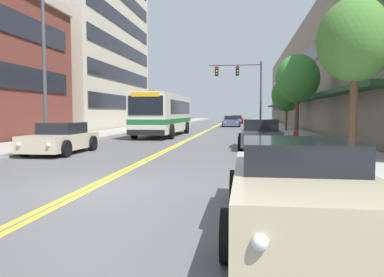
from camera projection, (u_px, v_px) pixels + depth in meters
ground_plane at (214, 127)px, 45.40m from camera, size 240.00×240.00×0.00m
sidewalk_left at (156, 126)px, 46.40m from camera, size 3.54×106.00×0.18m
sidewalk_right at (275, 126)px, 44.39m from camera, size 3.54×106.00×0.18m
centre_line at (214, 127)px, 45.40m from camera, size 0.34×106.00×0.01m
office_tower_left at (70, 24)px, 40.61m from camera, size 12.08×20.65×22.68m
storefront_row_right at (329, 81)px, 43.19m from camera, size 9.10×68.00×10.84m
city_bus at (165, 113)px, 28.56m from camera, size 2.82×11.01×3.07m
car_white_parked_left_near at (172, 122)px, 41.57m from camera, size 2.20×4.32×1.37m
car_champagne_parked_left_mid at (61, 139)px, 16.17m from camera, size 1.98×4.38×1.33m
car_beige_parked_right_foreground at (298, 186)px, 5.76m from camera, size 2.18×4.92×1.34m
car_dark_grey_parked_right_mid at (260, 135)px, 18.37m from camera, size 2.15×4.22×1.43m
car_red_moving_lead at (237, 120)px, 59.39m from camera, size 1.98×4.58×1.24m
car_slate_blue_moving_second at (232, 122)px, 46.26m from camera, size 2.21×4.23×1.35m
car_charcoal_moving_third at (237, 119)px, 66.96m from camera, size 2.18×4.53×1.24m
traffic_signal_mast at (243, 82)px, 37.34m from camera, size 5.27×0.38×6.84m
street_lamp_left_near at (48, 48)px, 16.62m from camera, size 1.76×0.28×7.89m
street_tree_right_near at (355, 41)px, 12.64m from camera, size 2.57×2.57×5.46m
street_tree_right_mid at (297, 79)px, 24.17m from camera, size 2.82×2.82×5.33m
street_tree_right_far at (287, 95)px, 33.56m from camera, size 2.70×2.70×4.66m
fire_hydrant at (296, 139)px, 17.16m from camera, size 0.33×0.25×0.78m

